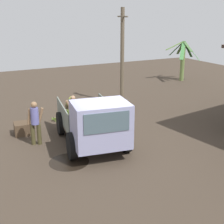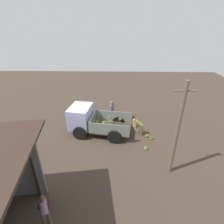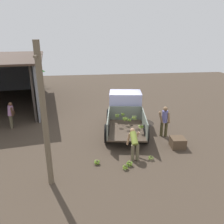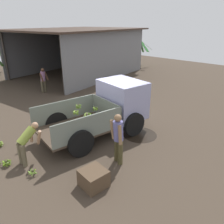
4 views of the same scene
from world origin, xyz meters
TOP-DOWN VIEW (x-y plane):
  - ground at (0.00, 0.00)m, footprint 36.00×36.00m
  - mud_patch_0 at (0.13, -1.56)m, footprint 1.34×1.34m
  - cargo_truck at (-0.16, -0.38)m, footprint 4.47×2.68m
  - warehouse_shed at (5.82, 8.79)m, footprint 11.37×8.89m
  - banana_palm_5 at (11.86, 7.40)m, footprint 2.11×2.74m
  - person_foreground_visitor at (-1.83, -2.15)m, footprint 0.41×0.64m
  - person_worker_loading at (-3.76, -0.08)m, footprint 0.75×0.63m
  - person_bystander_near_shed at (0.48, 6.21)m, footprint 0.64×0.40m
  - banana_bunch_on_ground_2 at (-4.04, -0.79)m, footprint 0.24×0.23m
  - banana_bunch_on_ground_3 at (-4.37, 0.23)m, footprint 0.27×0.28m
  - wooden_crate_0 at (-3.09, -2.40)m, footprint 0.72×0.72m

SIDE VIEW (x-z plane):
  - ground at x=0.00m, z-range 0.00..0.00m
  - mud_patch_0 at x=0.13m, z-range 0.00..0.01m
  - banana_bunch_on_ground_3 at x=-4.37m, z-range 0.01..0.22m
  - banana_bunch_on_ground_2 at x=-4.04m, z-range 0.02..0.22m
  - wooden_crate_0 at x=-3.09m, z-range 0.00..0.49m
  - person_worker_loading at x=-3.76m, z-range 0.12..1.39m
  - person_bystander_near_shed at x=0.48m, z-range 0.09..1.63m
  - person_foreground_visitor at x=-1.83m, z-range 0.09..1.76m
  - cargo_truck at x=-0.16m, z-range 0.06..2.02m
  - banana_palm_5 at x=11.86m, z-range 0.10..2.63m
  - warehouse_shed at x=5.82m, z-range 0.85..4.50m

